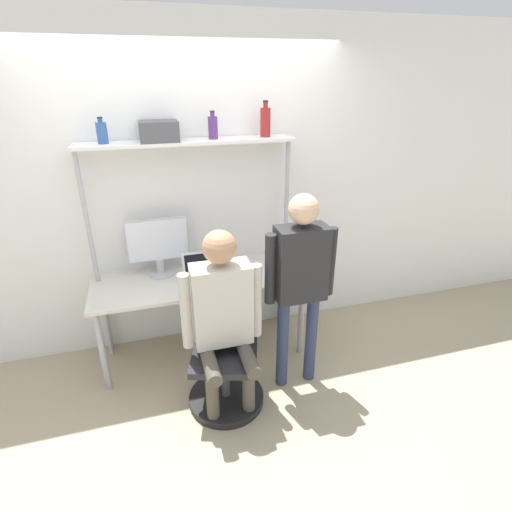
{
  "coord_description": "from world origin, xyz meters",
  "views": [
    {
      "loc": [
        -0.37,
        -2.58,
        2.26
      ],
      "look_at": [
        0.35,
        -0.11,
        1.08
      ],
      "focal_mm": 28.0,
      "sensor_mm": 36.0,
      "label": 1
    }
  ],
  "objects_px": {
    "bottle_red": "(265,122)",
    "storage_box": "(159,131)",
    "cell_phone": "(238,283)",
    "bottle_blue": "(102,132)",
    "monitor": "(158,245)",
    "person_seated": "(223,311)",
    "office_chair": "(226,368)",
    "person_standing": "(300,272)",
    "bottle_purple": "(213,127)",
    "laptop": "(204,276)"
  },
  "relations": [
    {
      "from": "monitor",
      "to": "bottle_red",
      "type": "bearing_deg",
      "value": 1.05
    },
    {
      "from": "bottle_red",
      "to": "person_standing",
      "type": "bearing_deg",
      "value": -87.62
    },
    {
      "from": "monitor",
      "to": "bottle_purple",
      "type": "height_order",
      "value": "bottle_purple"
    },
    {
      "from": "cell_phone",
      "to": "office_chair",
      "type": "distance_m",
      "value": 0.66
    },
    {
      "from": "office_chair",
      "to": "bottle_red",
      "type": "relative_size",
      "value": 3.37
    },
    {
      "from": "monitor",
      "to": "office_chair",
      "type": "distance_m",
      "value": 1.12
    },
    {
      "from": "monitor",
      "to": "storage_box",
      "type": "bearing_deg",
      "value": 10.09
    },
    {
      "from": "laptop",
      "to": "cell_phone",
      "type": "xyz_separation_m",
      "value": [
        0.25,
        -0.09,
        -0.06
      ]
    },
    {
      "from": "laptop",
      "to": "bottle_blue",
      "type": "xyz_separation_m",
      "value": [
        -0.61,
        0.29,
        1.08
      ]
    },
    {
      "from": "monitor",
      "to": "bottle_purple",
      "type": "relative_size",
      "value": 2.46
    },
    {
      "from": "bottle_purple",
      "to": "person_seated",
      "type": "bearing_deg",
      "value": -99.33
    },
    {
      "from": "person_standing",
      "to": "laptop",
      "type": "bearing_deg",
      "value": 142.74
    },
    {
      "from": "monitor",
      "to": "cell_phone",
      "type": "bearing_deg",
      "value": -31.98
    },
    {
      "from": "person_seated",
      "to": "bottle_blue",
      "type": "height_order",
      "value": "bottle_blue"
    },
    {
      "from": "person_standing",
      "to": "bottle_purple",
      "type": "xyz_separation_m",
      "value": [
        -0.45,
        0.76,
        0.92
      ]
    },
    {
      "from": "bottle_purple",
      "to": "bottle_blue",
      "type": "bearing_deg",
      "value": 180.0
    },
    {
      "from": "monitor",
      "to": "laptop",
      "type": "relative_size",
      "value": 1.59
    },
    {
      "from": "person_standing",
      "to": "bottle_blue",
      "type": "xyz_separation_m",
      "value": [
        -1.24,
        0.76,
        0.91
      ]
    },
    {
      "from": "bottle_red",
      "to": "storage_box",
      "type": "height_order",
      "value": "bottle_red"
    },
    {
      "from": "monitor",
      "to": "cell_phone",
      "type": "relative_size",
      "value": 3.33
    },
    {
      "from": "monitor",
      "to": "person_seated",
      "type": "height_order",
      "value": "person_seated"
    },
    {
      "from": "cell_phone",
      "to": "office_chair",
      "type": "relative_size",
      "value": 0.17
    },
    {
      "from": "laptop",
      "to": "bottle_red",
      "type": "bearing_deg",
      "value": 25.95
    },
    {
      "from": "person_seated",
      "to": "person_standing",
      "type": "distance_m",
      "value": 0.61
    },
    {
      "from": "laptop",
      "to": "bottle_red",
      "type": "height_order",
      "value": "bottle_red"
    },
    {
      "from": "laptop",
      "to": "bottle_purple",
      "type": "distance_m",
      "value": 1.14
    },
    {
      "from": "office_chair",
      "to": "person_standing",
      "type": "xyz_separation_m",
      "value": [
        0.57,
        0.03,
        0.7
      ]
    },
    {
      "from": "bottle_red",
      "to": "person_seated",
      "type": "bearing_deg",
      "value": -123.39
    },
    {
      "from": "laptop",
      "to": "bottle_blue",
      "type": "bearing_deg",
      "value": 154.98
    },
    {
      "from": "bottle_purple",
      "to": "bottle_red",
      "type": "relative_size",
      "value": 0.76
    },
    {
      "from": "cell_phone",
      "to": "bottle_blue",
      "type": "height_order",
      "value": "bottle_blue"
    },
    {
      "from": "monitor",
      "to": "bottle_blue",
      "type": "height_order",
      "value": "bottle_blue"
    },
    {
      "from": "cell_phone",
      "to": "bottle_red",
      "type": "bearing_deg",
      "value": 48.2
    },
    {
      "from": "office_chair",
      "to": "laptop",
      "type": "bearing_deg",
      "value": 95.73
    },
    {
      "from": "cell_phone",
      "to": "bottle_purple",
      "type": "bearing_deg",
      "value": 101.94
    },
    {
      "from": "office_chair",
      "to": "person_seated",
      "type": "distance_m",
      "value": 0.53
    },
    {
      "from": "office_chair",
      "to": "bottle_blue",
      "type": "xyz_separation_m",
      "value": [
        -0.67,
        0.79,
        1.61
      ]
    },
    {
      "from": "office_chair",
      "to": "person_standing",
      "type": "height_order",
      "value": "person_standing"
    },
    {
      "from": "storage_box",
      "to": "bottle_blue",
      "type": "bearing_deg",
      "value": 180.0
    },
    {
      "from": "person_seated",
      "to": "person_standing",
      "type": "xyz_separation_m",
      "value": [
        0.58,
        0.08,
        0.17
      ]
    },
    {
      "from": "cell_phone",
      "to": "storage_box",
      "type": "relative_size",
      "value": 0.54
    },
    {
      "from": "laptop",
      "to": "person_standing",
      "type": "xyz_separation_m",
      "value": [
        0.62,
        -0.47,
        0.17
      ]
    },
    {
      "from": "cell_phone",
      "to": "person_seated",
      "type": "height_order",
      "value": "person_seated"
    },
    {
      "from": "storage_box",
      "to": "laptop",
      "type": "bearing_deg",
      "value": -52.05
    },
    {
      "from": "laptop",
      "to": "monitor",
      "type": "bearing_deg",
      "value": 139.6
    },
    {
      "from": "person_seated",
      "to": "storage_box",
      "type": "relative_size",
      "value": 4.96
    },
    {
      "from": "cell_phone",
      "to": "bottle_blue",
      "type": "distance_m",
      "value": 1.48
    },
    {
      "from": "office_chair",
      "to": "storage_box",
      "type": "bearing_deg",
      "value": 109.11
    },
    {
      "from": "person_standing",
      "to": "bottle_red",
      "type": "bearing_deg",
      "value": 92.38
    },
    {
      "from": "bottle_blue",
      "to": "bottle_red",
      "type": "relative_size",
      "value": 0.68
    }
  ]
}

